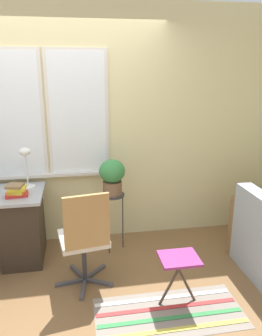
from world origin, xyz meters
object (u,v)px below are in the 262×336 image
Objects in this scene: office_chair_swivel at (85,237)px; potted_plant at (112,175)px; desk_lamp at (26,158)px; plant_stand at (113,201)px; folding_stool at (179,263)px; book_stack at (16,190)px.

potted_plant is (0.33, 0.64, 0.38)m from office_chair_swivel.
desk_lamp is 0.65× the size of plant_stand.
plant_stand reaches higher than folding_stool.
desk_lamp is 1.12× the size of potted_plant.
office_chair_swivel is 2.50× the size of potted_plant.
office_chair_swivel is at bearing -37.92° from book_stack.
potted_plant reaches higher than office_chair_swivel.
plant_stand is (0.90, -0.11, -0.50)m from desk_lamp.
potted_plant is (0.98, 0.14, 0.06)m from book_stack.
office_chair_swivel is 0.73m from plant_stand.
desk_lamp reaches higher than potted_plant.
office_chair_swivel is 0.88m from folding_stool.
office_chair_swivel is (0.65, -0.50, -0.31)m from book_stack.
plant_stand is (0.98, 0.14, -0.24)m from book_stack.
plant_stand is at bearing -126.50° from office_chair_swivel.
plant_stand is 1.13m from folding_stool.
office_chair_swivel is at bearing 154.47° from folding_stool.
desk_lamp is 0.37m from book_stack.
office_chair_swivel is at bearing -117.47° from potted_plant.
office_chair_swivel reaches higher than folding_stool.
desk_lamp is 1.11m from office_chair_swivel.
folding_stool is at bearing -31.55° from book_stack.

